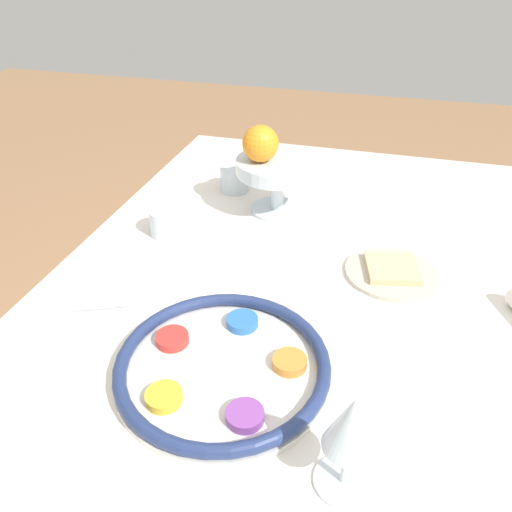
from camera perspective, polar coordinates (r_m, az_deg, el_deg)
The scene contains 11 objects.
dining_table at distance 1.12m, azimuth 6.66°, elevation -20.66°, with size 1.49×1.04×0.72m.
seder_plate at distance 0.74m, azimuth -3.81°, elevation -12.35°, with size 0.31×0.31×0.03m.
wine_glass at distance 0.57m, azimuth 10.84°, elevation -18.70°, with size 0.07×0.07×0.14m.
fruit_stand at distance 1.10m, azimuth 2.52°, elevation 9.60°, with size 0.18×0.18×0.12m.
orange_fruit at distance 1.07m, azimuth 0.52°, elevation 12.71°, with size 0.08×0.08×0.08m.
bread_plate at distance 0.96m, azimuth 15.25°, elevation -1.72°, with size 0.17×0.17×0.02m.
cup_near at distance 1.23m, azimuth -2.50°, elevation 8.71°, with size 0.07×0.07×0.06m.
cup_mid at distance 0.67m, azimuth -26.13°, elevation -21.70°, with size 0.07×0.07×0.06m.
cup_far at distance 1.06m, azimuth -10.23°, elevation 3.86°, with size 0.07×0.07×0.06m.
fork_left at distance 0.88m, azimuth -20.18°, elevation -6.75°, with size 0.10×0.18×0.01m.
fork_right at distance 0.90m, azimuth -19.17°, elevation -5.59°, with size 0.09×0.19×0.01m.
Camera 1 is at (-0.66, -0.06, 1.26)m, focal length 35.00 mm.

